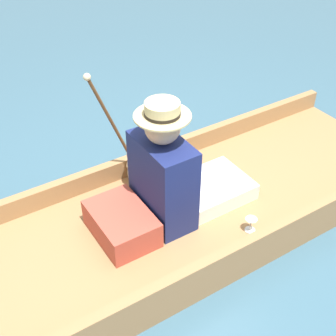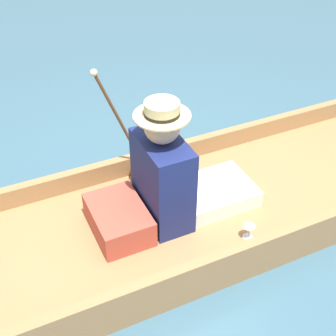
{
  "view_description": "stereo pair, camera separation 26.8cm",
  "coord_description": "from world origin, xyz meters",
  "px_view_note": "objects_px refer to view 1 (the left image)",
  "views": [
    {
      "loc": [
        1.79,
        -1.27,
        2.1
      ],
      "look_at": [
        -0.02,
        -0.12,
        0.48
      ],
      "focal_mm": 50.0,
      "sensor_mm": 36.0,
      "label": 1
    },
    {
      "loc": [
        1.92,
        -1.04,
        2.1
      ],
      "look_at": [
        -0.02,
        -0.12,
        0.48
      ],
      "focal_mm": 50.0,
      "sensor_mm": 36.0,
      "label": 2
    }
  ],
  "objects_px": {
    "teddy_bear": "(137,167)",
    "wine_glass": "(251,222)",
    "seated_person": "(175,176)",
    "walking_cane": "(112,122)"
  },
  "relations": [
    {
      "from": "seated_person",
      "to": "teddy_bear",
      "type": "distance_m",
      "value": 0.36
    },
    {
      "from": "seated_person",
      "to": "wine_glass",
      "type": "distance_m",
      "value": 0.52
    },
    {
      "from": "wine_glass",
      "to": "walking_cane",
      "type": "distance_m",
      "value": 1.03
    },
    {
      "from": "seated_person",
      "to": "wine_glass",
      "type": "xyz_separation_m",
      "value": [
        0.38,
        0.29,
        -0.21
      ]
    },
    {
      "from": "wine_glass",
      "to": "teddy_bear",
      "type": "bearing_deg",
      "value": -153.48
    },
    {
      "from": "teddy_bear",
      "to": "wine_glass",
      "type": "height_order",
      "value": "teddy_bear"
    },
    {
      "from": "teddy_bear",
      "to": "wine_glass",
      "type": "relative_size",
      "value": 3.68
    },
    {
      "from": "seated_person",
      "to": "teddy_bear",
      "type": "height_order",
      "value": "seated_person"
    },
    {
      "from": "wine_glass",
      "to": "seated_person",
      "type": "bearing_deg",
      "value": -143.26
    },
    {
      "from": "seated_person",
      "to": "walking_cane",
      "type": "relative_size",
      "value": 0.94
    }
  ]
}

